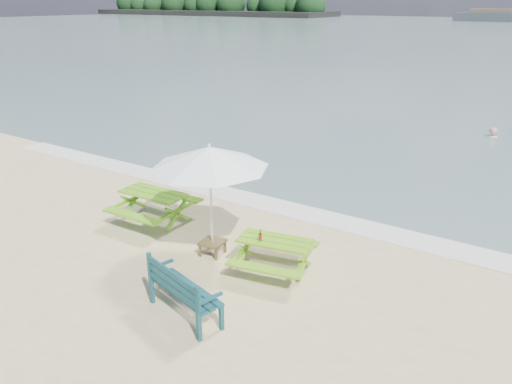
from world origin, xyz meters
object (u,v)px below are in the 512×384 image
Objects in this scene: picnic_table_left at (154,208)px; picnic_table_right at (274,256)px; park_bench at (185,300)px; beer_bottle at (260,237)px; swimmer at (490,148)px; side_table at (213,247)px; patio_umbrella at (209,157)px.

picnic_table_right is at bearing -6.31° from picnic_table_left.
park_bench is 6.72× the size of beer_bottle.
park_bench reaches higher than beer_bottle.
beer_bottle is at bearing -98.04° from swimmer.
swimmer is at bearing 82.72° from picnic_table_right.
swimmer is at bearing 77.00° from side_table.
swimmer is (1.74, 13.65, -0.78)m from picnic_table_right.
picnic_table_left reaches higher than picnic_table_right.
side_table is 2.26× the size of beer_bottle.
picnic_table_right is 1.13× the size of park_bench.
picnic_table_left is at bearing 141.40° from park_bench.
park_bench is at bearing -97.98° from swimmer.
side_table is at bearing 116.13° from park_bench.
side_table is 1.37m from beer_bottle.
beer_bottle is (-0.21, -0.19, 0.43)m from picnic_table_right.
swimmer is (3.19, 13.80, -2.61)m from patio_umbrella.
park_bench is 0.59× the size of patio_umbrella.
patio_umbrella is 11.30× the size of beer_bottle.
swimmer is at bearing 77.00° from patio_umbrella.
picnic_table_right is 1.10× the size of swimmer.
park_bench is 2.02m from beer_bottle.
park_bench is at bearing -97.53° from beer_bottle.
picnic_table_right is at bearing 5.99° from side_table.
picnic_table_left is at bearing 165.89° from patio_umbrella.
picnic_table_right reaches higher than swimmer.
park_bench reaches higher than picnic_table_left.
swimmer reaches higher than side_table.
patio_umbrella reaches higher than park_bench.
picnic_table_left is at bearing 165.89° from side_table.
patio_umbrella is at bearing 180.00° from side_table.
beer_bottle reaches higher than swimmer.
picnic_table_right is 3.36× the size of side_table.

